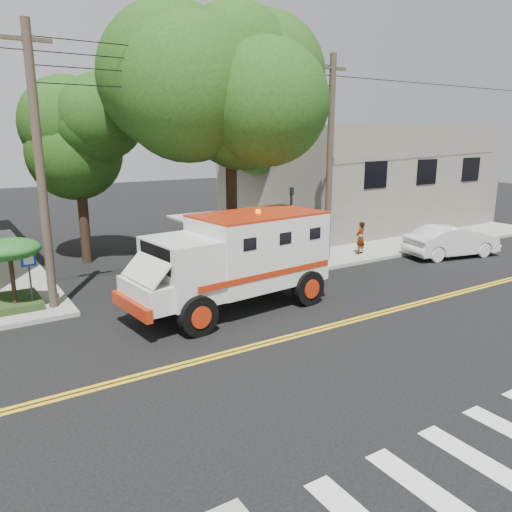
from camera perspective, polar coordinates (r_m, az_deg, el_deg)
ground at (r=14.78m, az=4.90°, el=-8.96°), size 100.00×100.00×0.00m
sidewalk_ne at (r=33.15m, az=9.39°, el=3.77°), size 17.00×17.00×0.15m
building_right at (r=34.15m, az=10.94°, el=9.20°), size 14.00×12.00×6.00m
utility_pole_left at (r=17.06m, az=-23.40°, el=8.62°), size 0.28×0.28×9.00m
utility_pole_right at (r=22.46m, az=8.43°, el=10.54°), size 0.28×0.28×9.00m
tree_main at (r=19.93m, az=-1.36°, el=18.06°), size 6.08×5.70×9.85m
tree_left at (r=23.28m, az=-18.88°, el=13.10°), size 4.48×4.20×7.70m
tree_right at (r=31.64m, az=0.47°, el=14.44°), size 4.80×4.50×8.20m
traffic_signal at (r=20.69m, az=4.03°, el=4.05°), size 0.15×0.18×3.60m
accessibility_sign at (r=17.64m, az=-24.45°, el=-1.72°), size 0.45×0.10×2.02m
armored_truck at (r=16.41m, az=-2.20°, el=-0.04°), size 7.11×3.35×3.14m
parked_sedan at (r=25.51m, az=21.46°, el=1.61°), size 4.84×2.52×1.52m
pedestrian_a at (r=24.13m, az=11.84°, el=2.03°), size 0.64×0.50×1.55m
pedestrian_b at (r=23.25m, az=4.91°, el=1.82°), size 0.79×0.63×1.53m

